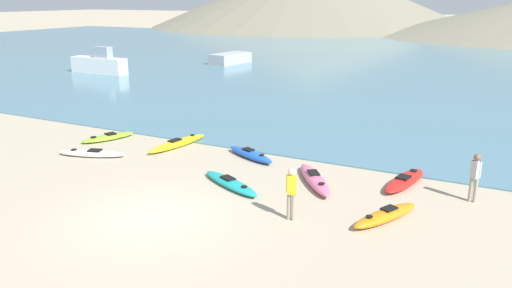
{
  "coord_description": "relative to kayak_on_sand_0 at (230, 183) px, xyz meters",
  "views": [
    {
      "loc": [
        9.33,
        -11.13,
        6.57
      ],
      "look_at": [
        -0.07,
        7.14,
        0.5
      ],
      "focal_mm": 35.0,
      "sensor_mm": 36.0,
      "label": 1
    }
  ],
  "objects": [
    {
      "name": "kayak_on_sand_0",
      "position": [
        0.0,
        0.0,
        0.0
      ],
      "size": [
        3.08,
        1.93,
        0.32
      ],
      "color": "teal",
      "rests_on": "ground_plane"
    },
    {
      "name": "moored_boat_1",
      "position": [
        -17.29,
        29.84,
        0.43
      ],
      "size": [
        2.79,
        4.83,
        1.01
      ],
      "color": "#B2B2B7",
      "rests_on": "bay_water"
    },
    {
      "name": "kayak_on_sand_1",
      "position": [
        -7.09,
        0.39,
        -0.01
      ],
      "size": [
        3.04,
        1.62,
        0.3
      ],
      "color": "white",
      "rests_on": "ground_plane"
    },
    {
      "name": "kayak_on_sand_5",
      "position": [
        -4.65,
        3.24,
        0.03
      ],
      "size": [
        1.15,
        3.57,
        0.38
      ],
      "color": "yellow",
      "rests_on": "ground_plane"
    },
    {
      "name": "person_near_foreground",
      "position": [
        3.04,
        -1.55,
        0.83
      ],
      "size": [
        0.34,
        0.24,
        1.68
      ],
      "color": "gray",
      "rests_on": "ground_plane"
    },
    {
      "name": "kayak_on_sand_6",
      "position": [
        5.54,
        3.09,
        0.02
      ],
      "size": [
        1.33,
        3.06,
        0.36
      ],
      "color": "red",
      "rests_on": "ground_plane"
    },
    {
      "name": "kayak_on_sand_3",
      "position": [
        -8.3,
        2.66,
        -0.01
      ],
      "size": [
        1.71,
        2.71,
        0.3
      ],
      "color": "#8CCC2D",
      "rests_on": "ground_plane"
    },
    {
      "name": "moored_boat_0",
      "position": [
        -24.13,
        18.55,
        0.75
      ],
      "size": [
        5.52,
        1.29,
        2.36
      ],
      "color": "white",
      "rests_on": "bay_water"
    },
    {
      "name": "kayak_on_sand_2",
      "position": [
        5.64,
        -0.27,
        0.03
      ],
      "size": [
        1.74,
        2.79,
        0.38
      ],
      "color": "orange",
      "rests_on": "ground_plane"
    },
    {
      "name": "person_near_waterline",
      "position": [
        7.86,
        2.51,
        0.82
      ],
      "size": [
        0.34,
        0.29,
        1.67
      ],
      "color": "gray",
      "rests_on": "ground_plane"
    },
    {
      "name": "kayak_on_sand_7",
      "position": [
        -0.89,
        3.24,
        0.04
      ],
      "size": [
        2.78,
        1.68,
        0.39
      ],
      "color": "blue",
      "rests_on": "ground_plane"
    },
    {
      "name": "ground_plane",
      "position": [
        -0.83,
        -3.39,
        -0.14
      ],
      "size": [
        400.0,
        400.0,
        0.0
      ],
      "primitive_type": "plane",
      "color": "tan"
    },
    {
      "name": "bay_water",
      "position": [
        -0.83,
        39.06,
        -0.11
      ],
      "size": [
        160.0,
        70.0,
        0.06
      ],
      "primitive_type": "cube",
      "color": "teal",
      "rests_on": "ground_plane"
    },
    {
      "name": "kayak_on_sand_4",
      "position": [
        2.58,
        1.68,
        0.04
      ],
      "size": [
        2.48,
        3.11,
        0.4
      ],
      "color": "#E5668C",
      "rests_on": "ground_plane"
    }
  ]
}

